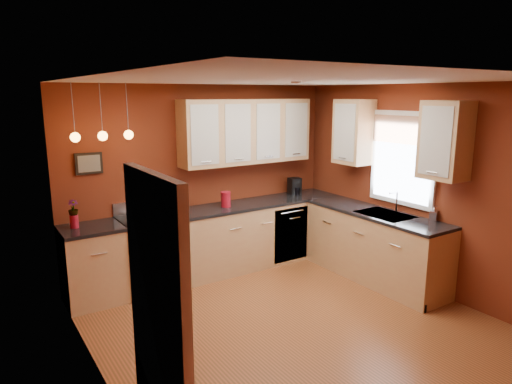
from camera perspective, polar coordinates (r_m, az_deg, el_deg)
floor at (r=5.19m, az=4.81°, el=-16.28°), size 4.20×4.20×0.00m
ceiling at (r=4.57m, az=5.40°, el=13.73°), size 4.00×4.20×0.02m
wall_back at (r=6.46m, az=-6.50°, el=1.63°), size 4.00×0.02×2.60m
wall_front at (r=3.41m, az=27.76°, el=-9.36°), size 4.00×0.02×2.60m
wall_left at (r=3.86m, az=-19.10°, el=-6.18°), size 0.02×4.20×2.60m
wall_right at (r=6.13m, az=19.95°, el=0.42°), size 0.02×4.20×2.60m
base_cabinets_back_left at (r=5.87m, az=-19.62°, el=-8.72°), size 0.70×0.60×0.90m
base_cabinets_back_right at (r=6.77m, az=0.38°, el=-5.22°), size 2.54×0.60×0.90m
base_cabinets_right at (r=6.40m, az=14.54°, el=-6.66°), size 0.60×2.10×0.90m
counter_back_left at (r=5.72m, az=-19.95°, el=-4.31°), size 0.70×0.62×0.04m
counter_back_right at (r=6.64m, az=0.38°, el=-1.35°), size 2.54×0.62×0.04m
counter_right at (r=6.27m, az=14.76°, el=-2.58°), size 0.62×2.10×0.04m
gas_range at (r=6.05m, az=-12.88°, el=-7.36°), size 0.76×0.64×1.11m
dishwasher_front at (r=6.75m, az=4.38°, el=-5.31°), size 0.60×0.02×0.80m
sink at (r=6.17m, az=15.80°, el=-2.91°), size 0.50×0.70×0.33m
window at (r=6.23m, az=17.87°, el=4.36°), size 0.06×1.02×1.22m
door_left_wall at (r=2.92m, az=-11.91°, el=-17.78°), size 0.12×0.82×2.05m
upper_cabinets_back at (r=6.51m, az=-1.18°, el=7.57°), size 2.00×0.35×0.90m
upper_cabinets_right at (r=6.11m, az=16.95°, el=6.74°), size 0.35×1.95×0.90m
wall_picture at (r=5.86m, az=-20.16°, el=3.37°), size 0.32×0.03×0.26m
pendant_lights at (r=5.53m, az=-18.62°, el=6.74°), size 0.71×0.11×0.66m
red_canister at (r=6.31m, az=-3.80°, el=-0.91°), size 0.14×0.14×0.21m
red_vase at (r=5.73m, az=-21.78°, el=-3.43°), size 0.10×0.10×0.15m
flowers at (r=5.69m, az=-21.90°, el=-1.91°), size 0.12×0.12×0.20m
coffee_maker at (r=7.11m, az=4.87°, el=0.66°), size 0.19×0.19×0.26m
soap_pump at (r=6.01m, az=21.37°, el=-2.49°), size 0.11×0.11×0.20m
dish_towel at (r=5.71m, az=-12.70°, el=-8.12°), size 0.20×0.01×0.27m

